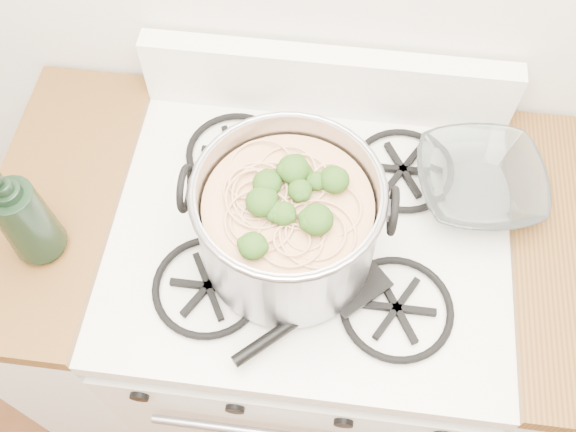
% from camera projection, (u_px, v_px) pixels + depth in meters
% --- Properties ---
extents(gas_range, '(0.76, 0.66, 0.92)m').
position_uv_depth(gas_range, '(305.00, 318.00, 1.63)').
color(gas_range, white).
rests_on(gas_range, ground).
extents(counter_left, '(0.25, 0.65, 0.92)m').
position_uv_depth(counter_left, '(110.00, 290.00, 1.64)').
color(counter_left, silver).
rests_on(counter_left, ground).
extents(stock_pot, '(0.35, 0.32, 0.22)m').
position_uv_depth(stock_pot, '(288.00, 223.00, 1.10)').
color(stock_pot, gray).
rests_on(stock_pot, gas_range).
extents(spatula, '(0.42, 0.42, 0.02)m').
position_uv_depth(spatula, '(354.00, 281.00, 1.14)').
color(spatula, black).
rests_on(spatula, gas_range).
extents(glass_bowl, '(0.11, 0.11, 0.02)m').
position_uv_depth(glass_bowl, '(477.00, 187.00, 1.24)').
color(glass_bowl, white).
rests_on(glass_bowl, gas_range).
extents(bottle, '(0.11, 0.11, 0.25)m').
position_uv_depth(bottle, '(20.00, 212.00, 1.08)').
color(bottle, black).
rests_on(bottle, counter_left).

